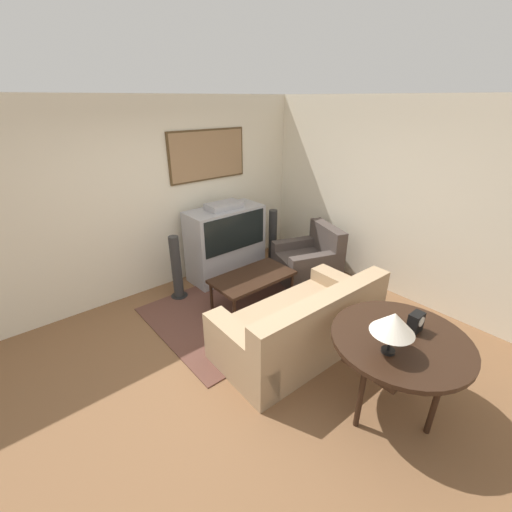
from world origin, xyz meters
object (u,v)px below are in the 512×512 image
at_px(coffee_table, 253,279).
at_px(speaker_tower_right, 273,238).
at_px(armchair, 309,262).
at_px(tv, 226,242).
at_px(console_table, 400,344).
at_px(table_lamp, 394,323).
at_px(speaker_tower_left, 177,269).
at_px(mantel_clock, 416,322).
at_px(couch, 302,326).

bearing_deg(coffee_table, speaker_tower_right, 36.28).
bearing_deg(armchair, tv, -115.96).
xyz_separation_m(console_table, table_lamp, (-0.25, -0.01, 0.35)).
bearing_deg(speaker_tower_left, armchair, -24.63).
bearing_deg(tv, speaker_tower_left, -174.18).
relative_size(table_lamp, speaker_tower_right, 0.40).
bearing_deg(mantel_clock, table_lamp, 179.86).
distance_m(table_lamp, mantel_clock, 0.46).
distance_m(table_lamp, speaker_tower_left, 3.11).
xyz_separation_m(couch, console_table, (0.03, -1.10, 0.42)).
xyz_separation_m(couch, table_lamp, (-0.22, -1.11, 0.77)).
height_order(coffee_table, speaker_tower_left, speaker_tower_left).
distance_m(armchair, coffee_table, 1.15).
bearing_deg(tv, armchair, -45.62).
relative_size(tv, console_table, 1.04).
distance_m(armchair, speaker_tower_left, 2.03).
bearing_deg(console_table, armchair, 59.31).
distance_m(armchair, speaker_tower_right, 0.86).
bearing_deg(speaker_tower_right, armchair, -90.32).
bearing_deg(table_lamp, couch, 78.75).
distance_m(console_table, speaker_tower_left, 3.08).
bearing_deg(console_table, coffee_table, 86.25).
height_order(coffee_table, speaker_tower_right, speaker_tower_right).
height_order(mantel_clock, speaker_tower_left, mantel_clock).
relative_size(table_lamp, mantel_clock, 2.05).
xyz_separation_m(coffee_table, table_lamp, (-0.39, -2.19, 0.66)).
bearing_deg(coffee_table, speaker_tower_left, 129.42).
xyz_separation_m(tv, couch, (-0.40, -2.01, -0.28)).
height_order(mantel_clock, speaker_tower_right, mantel_clock).
xyz_separation_m(coffee_table, speaker_tower_left, (-0.70, 0.85, 0.04)).
bearing_deg(table_lamp, console_table, 3.37).
xyz_separation_m(couch, armchair, (1.32, 1.07, -0.01)).
height_order(couch, coffee_table, couch).
relative_size(coffee_table, speaker_tower_right, 1.19).
relative_size(console_table, speaker_tower_left, 1.25).
bearing_deg(tv, speaker_tower_right, -5.82).
xyz_separation_m(armchair, table_lamp, (-1.54, -2.19, 0.78)).
bearing_deg(console_table, speaker_tower_right, 66.78).
distance_m(coffee_table, console_table, 2.20).
distance_m(couch, armchair, 1.70).
xyz_separation_m(couch, speaker_tower_left, (-0.53, 1.92, 0.14)).
relative_size(armchair, table_lamp, 2.92).
height_order(coffee_table, mantel_clock, mantel_clock).
height_order(couch, mantel_clock, mantel_clock).
height_order(armchair, console_table, armchair).
xyz_separation_m(armchair, coffee_table, (-1.15, -0.00, 0.12)).
height_order(console_table, mantel_clock, mantel_clock).
bearing_deg(coffee_table, console_table, -93.75).
xyz_separation_m(mantel_clock, speaker_tower_left, (-0.73, 3.03, -0.43)).
distance_m(coffee_table, mantel_clock, 2.24).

